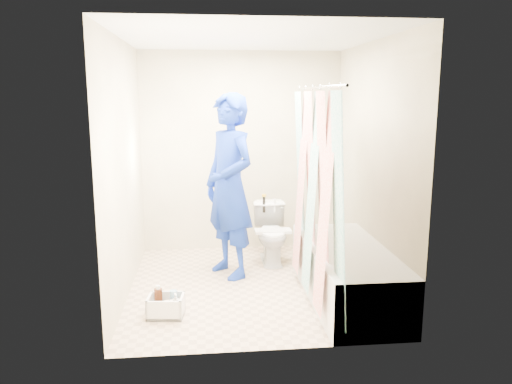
{
  "coord_description": "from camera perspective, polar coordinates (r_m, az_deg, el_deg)",
  "views": [
    {
      "loc": [
        -0.44,
        -4.72,
        1.89
      ],
      "look_at": [
        0.07,
        0.29,
        0.9
      ],
      "focal_mm": 35.0,
      "sensor_mm": 36.0,
      "label": 1
    }
  ],
  "objects": [
    {
      "name": "ceiling",
      "position": [
        4.77,
        -0.54,
        17.22
      ],
      "size": [
        2.4,
        2.6,
        0.02
      ],
      "primitive_type": "cube",
      "color": "silver",
      "rests_on": "wall_back"
    },
    {
      "name": "wall_back",
      "position": [
        6.08,
        -1.67,
        4.56
      ],
      "size": [
        2.4,
        0.02,
        2.4
      ],
      "primitive_type": "cube",
      "color": "beige",
      "rests_on": "ground"
    },
    {
      "name": "plumber",
      "position": [
        5.17,
        -3.05,
        0.65
      ],
      "size": [
        0.75,
        0.83,
        1.91
      ],
      "primitive_type": "imported",
      "rotation": [
        0.0,
        0.0,
        -1.02
      ],
      "color": "#0F169C",
      "rests_on": "ground"
    },
    {
      "name": "floor",
      "position": [
        5.1,
        -0.49,
        -10.65
      ],
      "size": [
        2.6,
        2.6,
        0.0
      ],
      "primitive_type": "plane",
      "color": "tan",
      "rests_on": "ground"
    },
    {
      "name": "toilet",
      "position": [
        5.72,
        1.81,
        -4.75
      ],
      "size": [
        0.37,
        0.65,
        0.66
      ],
      "primitive_type": "imported",
      "rotation": [
        0.0,
        0.0,
        -0.0
      ],
      "color": "silver",
      "rests_on": "ground"
    },
    {
      "name": "cleaning_caddy",
      "position": [
        4.49,
        -10.13,
        -12.79
      ],
      "size": [
        0.33,
        0.27,
        0.23
      ],
      "rotation": [
        0.0,
        0.0,
        -0.1
      ],
      "color": "white",
      "rests_on": "ground"
    },
    {
      "name": "wall_front",
      "position": [
        3.52,
        1.47,
        -0.22
      ],
      "size": [
        2.4,
        0.02,
        2.4
      ],
      "primitive_type": "cube",
      "color": "beige",
      "rests_on": "ground"
    },
    {
      "name": "bathtub",
      "position": [
        4.77,
        10.34,
        -8.98
      ],
      "size": [
        0.7,
        1.75,
        0.5
      ],
      "color": "silver",
      "rests_on": "ground"
    },
    {
      "name": "wall_left",
      "position": [
        4.83,
        -14.85,
        2.5
      ],
      "size": [
        0.02,
        2.6,
        2.4
      ],
      "primitive_type": "cube",
      "color": "beige",
      "rests_on": "ground"
    },
    {
      "name": "wall_right",
      "position": [
        5.05,
        13.2,
        2.93
      ],
      "size": [
        0.02,
        2.6,
        2.4
      ],
      "primitive_type": "cube",
      "color": "beige",
      "rests_on": "ground"
    },
    {
      "name": "shower_curtain",
      "position": [
        4.49,
        6.63,
        -0.16
      ],
      "size": [
        0.06,
        1.75,
        1.8
      ],
      "primitive_type": "cube",
      "color": "white",
      "rests_on": "curtain_rod"
    },
    {
      "name": "tank_lid",
      "position": [
        5.6,
        1.96,
        -4.48
      ],
      "size": [
        0.41,
        0.18,
        0.03
      ],
      "primitive_type": "cube",
      "rotation": [
        0.0,
        0.0,
        -0.0
      ],
      "color": "white",
      "rests_on": "toilet"
    },
    {
      "name": "tank_internals",
      "position": [
        5.8,
        1.24,
        -1.24
      ],
      "size": [
        0.16,
        0.05,
        0.22
      ],
      "color": "black",
      "rests_on": "toilet"
    },
    {
      "name": "curtain_rod",
      "position": [
        4.4,
        6.9,
        11.79
      ],
      "size": [
        0.02,
        1.9,
        0.02
      ],
      "primitive_type": "cylinder",
      "rotation": [
        1.57,
        0.0,
        0.0
      ],
      "color": "silver",
      "rests_on": "wall_back"
    }
  ]
}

